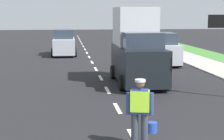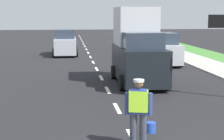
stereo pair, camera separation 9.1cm
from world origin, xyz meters
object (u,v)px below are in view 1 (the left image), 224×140
at_px(car_oncoming_second, 64,43).
at_px(delivery_truck, 137,49).
at_px(road_worker, 141,109).
at_px(car_parked_far, 161,50).

bearing_deg(car_oncoming_second, delivery_truck, -74.05).
bearing_deg(road_worker, car_oncoming_second, 95.51).
height_order(delivery_truck, car_oncoming_second, delivery_truck).
relative_size(delivery_truck, car_parked_far, 1.20).
relative_size(road_worker, car_parked_far, 0.44).
distance_m(road_worker, car_parked_far, 14.53).
xyz_separation_m(car_parked_far, car_oncoming_second, (-6.18, 6.25, -0.01)).
bearing_deg(car_oncoming_second, car_parked_far, -45.29).
bearing_deg(car_parked_far, car_oncoming_second, 134.71).
distance_m(delivery_truck, car_oncoming_second, 12.58).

